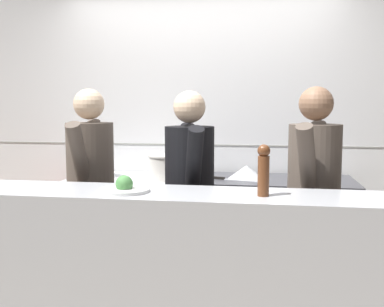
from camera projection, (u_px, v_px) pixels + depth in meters
name	position (u px, v px, depth m)	size (l,w,h in m)	color
wall_back_tiled	(201.00, 128.00, 4.09)	(8.00, 0.06, 2.60)	white
oven_range	(133.00, 229.00, 3.88)	(1.05, 0.71, 0.89)	maroon
prep_counter	(274.00, 234.00, 3.69)	(1.27, 0.65, 0.91)	#38383D
pass_counter	(180.00, 286.00, 2.48)	(2.76, 0.45, 1.04)	#B7BABF
stock_pot	(99.00, 167.00, 3.90)	(0.25, 0.25, 0.16)	#B7BABF
sauce_pot	(167.00, 166.00, 3.74)	(0.32, 0.32, 0.21)	beige
mixing_bowl_steel	(246.00, 172.00, 3.67)	(0.29, 0.29, 0.11)	#B7BABF
chefs_knife	(231.00, 179.00, 3.59)	(0.40, 0.13, 0.02)	#B7BABF
plated_dish_main	(124.00, 188.00, 2.44)	(0.28, 0.28, 0.10)	white
pepper_mill	(264.00, 169.00, 2.31)	(0.07, 0.07, 0.27)	brown
chef_head_cook	(91.00, 191.00, 3.19)	(0.34, 0.71, 1.63)	black
chef_sous	(190.00, 198.00, 3.00)	(0.41, 0.69, 1.61)	black
chef_line	(313.00, 200.00, 2.87)	(0.42, 0.70, 1.63)	black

